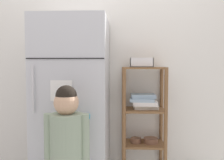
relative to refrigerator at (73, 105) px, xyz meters
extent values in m
cube|color=silver|center=(0.25, 0.32, 0.25)|extent=(2.56, 0.03, 2.06)
cube|color=silver|center=(0.00, 0.00, 0.00)|extent=(0.63, 0.58, 1.56)
cube|color=black|center=(0.00, -0.29, 0.41)|extent=(0.61, 0.01, 0.01)
cylinder|color=silver|center=(-0.25, -0.32, 0.18)|extent=(0.02, 0.02, 0.37)
cube|color=white|center=(-0.03, -0.29, 0.16)|extent=(0.17, 0.01, 0.16)
cube|color=gold|center=(0.13, -0.30, -0.28)|extent=(0.04, 0.02, 0.04)
cube|color=#416EE0|center=(0.08, -0.30, 0.05)|extent=(0.04, 0.02, 0.04)
cube|color=#12A1DD|center=(0.18, -0.30, -0.04)|extent=(0.04, 0.02, 0.04)
cylinder|color=gray|center=(0.06, -0.51, -0.18)|extent=(0.23, 0.23, 0.39)
sphere|color=gray|center=(0.06, -0.44, 0.01)|extent=(0.10, 0.10, 0.10)
sphere|color=tan|center=(0.06, -0.51, 0.10)|extent=(0.18, 0.18, 0.18)
sphere|color=black|center=(0.06, -0.51, 0.15)|extent=(0.15, 0.15, 0.15)
cylinder|color=gray|center=(-0.07, -0.51, -0.15)|extent=(0.07, 0.07, 0.33)
cylinder|color=gray|center=(0.19, -0.51, -0.15)|extent=(0.07, 0.07, 0.33)
cylinder|color=brown|center=(0.46, 0.01, -0.22)|extent=(0.04, 0.04, 1.12)
cylinder|color=brown|center=(0.84, 0.01, -0.22)|extent=(0.04, 0.04, 1.12)
cylinder|color=brown|center=(0.46, 0.27, -0.22)|extent=(0.04, 0.04, 1.12)
cylinder|color=brown|center=(0.84, 0.27, -0.22)|extent=(0.04, 0.04, 1.12)
cube|color=brown|center=(0.65, 0.14, 0.33)|extent=(0.39, 0.28, 0.02)
cube|color=brown|center=(0.65, 0.14, -0.07)|extent=(0.39, 0.28, 0.02)
cube|color=brown|center=(0.65, 0.14, -0.40)|extent=(0.39, 0.28, 0.02)
cube|color=silver|center=(0.67, 0.16, -0.04)|extent=(0.24, 0.18, 0.04)
cube|color=white|center=(0.67, 0.13, 0.00)|extent=(0.24, 0.18, 0.04)
cube|color=#99B2C6|center=(0.64, 0.13, 0.03)|extent=(0.24, 0.18, 0.03)
cube|color=#99B2C6|center=(0.65, 0.16, 0.06)|extent=(0.23, 0.17, 0.04)
cylinder|color=brown|center=(0.58, 0.14, -0.37)|extent=(0.10, 0.10, 0.05)
cylinder|color=brown|center=(0.72, 0.14, -0.36)|extent=(0.14, 0.14, 0.05)
cube|color=white|center=(0.63, 0.14, 0.34)|extent=(0.21, 0.15, 0.01)
cube|color=white|center=(0.63, 0.07, 0.38)|extent=(0.21, 0.01, 0.09)
cube|color=white|center=(0.63, 0.21, 0.38)|extent=(0.21, 0.01, 0.09)
cube|color=white|center=(0.52, 0.14, 0.38)|extent=(0.01, 0.15, 0.09)
cube|color=white|center=(0.73, 0.14, 0.38)|extent=(0.01, 0.15, 0.09)
sphere|color=#A92A1A|center=(0.59, 0.12, 0.39)|extent=(0.08, 0.08, 0.08)
sphere|color=orange|center=(0.66, 0.12, 0.39)|extent=(0.08, 0.08, 0.08)
camera|label=1|loc=(0.46, -2.21, 0.37)|focal=39.82mm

